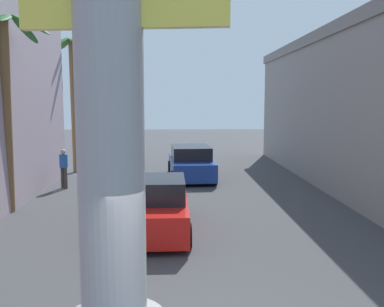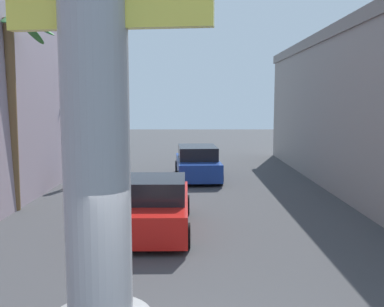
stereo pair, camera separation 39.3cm
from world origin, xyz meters
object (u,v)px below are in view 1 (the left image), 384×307
Objects in this scene: palm_tree_mid_left at (7,89)px; pedestrian_far_left at (64,165)px; car_lead at (154,206)px; car_far at (191,163)px; palm_tree_far_left at (73,86)px; neon_sign_pole at (109,65)px.

palm_tree_mid_left is 3.85× the size of pedestrian_far_left.
car_far is at bearing 80.94° from car_lead.
pedestrian_far_left is at bearing 124.09° from car_lead.
car_far is 9.30m from palm_tree_mid_left.
pedestrian_far_left is (-5.43, -2.22, 0.25)m from car_far.
car_lead is at bearing -65.87° from palm_tree_far_left.
car_lead is 0.72× the size of palm_tree_mid_left.
pedestrian_far_left reaches higher than car_lead.
palm_tree_far_left reaches higher than car_lead.
car_lead is at bearing 88.31° from neon_sign_pole.
car_lead is 12.03m from palm_tree_far_left.
palm_tree_mid_left is at bearing -90.47° from palm_tree_far_left.
neon_sign_pole reaches higher than pedestrian_far_left.
car_lead is at bearing -99.06° from car_far.
palm_tree_mid_left is (-4.75, 2.08, 3.36)m from car_lead.
palm_tree_far_left is (-4.68, 10.44, 3.74)m from car_lead.
pedestrian_far_left is (0.56, -4.36, -3.45)m from palm_tree_far_left.
pedestrian_far_left reaches higher than car_far.
car_far is (1.51, 14.61, -3.38)m from neon_sign_pole.
car_far is 7.37m from palm_tree_far_left.
pedestrian_far_left is at bearing 107.57° from neon_sign_pole.
neon_sign_pole is at bearing -75.00° from palm_tree_far_left.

